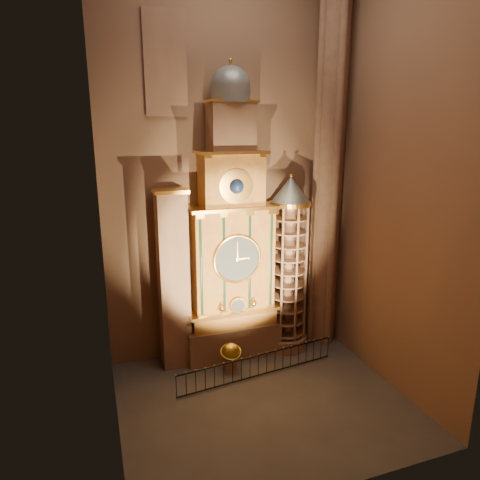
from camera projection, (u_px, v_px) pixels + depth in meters
name	position (u px, v px, depth m)	size (l,w,h in m)	color
floor	(263.00, 400.00, 21.53)	(14.00, 14.00, 0.00)	#383330
wall_back	(226.00, 170.00, 24.28)	(22.00, 22.00, 0.00)	#845F47
wall_left	(100.00, 188.00, 16.56)	(22.00, 22.00, 0.00)	#845F47
wall_right	(398.00, 176.00, 21.03)	(22.00, 22.00, 0.00)	#845F47
astronomical_clock	(232.00, 248.00, 24.41)	(5.60, 2.41, 16.70)	#8C634C
portrait_tower	(174.00, 280.00, 23.72)	(1.80, 1.60, 10.20)	#8C634C
stair_turret	(288.00, 266.00, 25.64)	(2.50, 2.50, 10.80)	#8C634C
gothic_pier	(329.00, 168.00, 25.32)	(2.04, 2.04, 22.00)	#8C634C
stained_glass_window	(165.00, 64.00, 21.82)	(2.20, 0.14, 5.20)	#391B7A
celestial_globe	(231.00, 355.00, 23.88)	(1.31, 1.25, 1.71)	#8C634C
iron_railing	(259.00, 366.00, 23.38)	(9.31, 1.14, 1.29)	black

